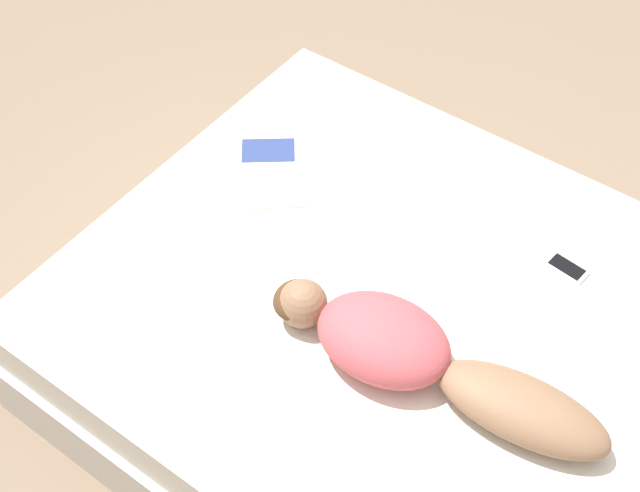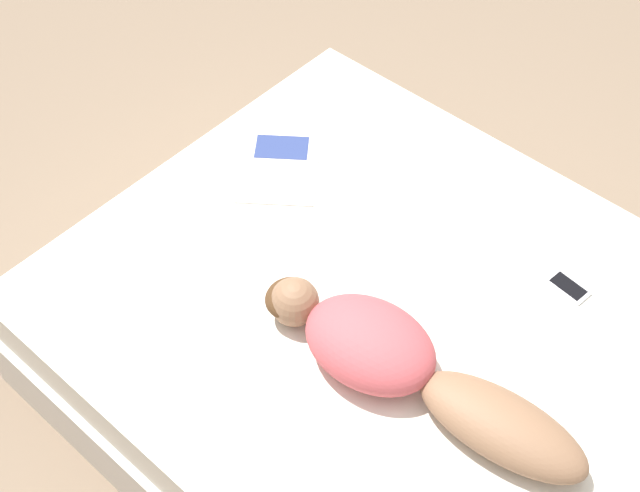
{
  "view_description": "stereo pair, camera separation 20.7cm",
  "coord_description": "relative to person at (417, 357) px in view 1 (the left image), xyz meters",
  "views": [
    {
      "loc": [
        -1.68,
        -0.93,
        3.06
      ],
      "look_at": [
        0.01,
        0.31,
        0.6
      ],
      "focal_mm": 50.0,
      "sensor_mm": 36.0,
      "label": 1
    },
    {
      "loc": [
        -1.55,
        -1.09,
        3.06
      ],
      "look_at": [
        0.01,
        0.31,
        0.6
      ],
      "focal_mm": 50.0,
      "sensor_mm": 36.0,
      "label": 2
    }
  ],
  "objects": [
    {
      "name": "bed",
      "position": [
        0.21,
        0.24,
        -0.37
      ],
      "size": [
        1.97,
        2.26,
        0.55
      ],
      "color": "beige",
      "rests_on": "ground_plane"
    },
    {
      "name": "person",
      "position": [
        0.0,
        0.0,
        0.0
      ],
      "size": [
        0.39,
        1.2,
        0.2
      ],
      "rotation": [
        0.0,
        0.0,
        0.11
      ],
      "color": "brown",
      "rests_on": "bed"
    },
    {
      "name": "open_magazine",
      "position": [
        0.46,
        0.98,
        -0.08
      ],
      "size": [
        0.52,
        0.5,
        0.01
      ],
      "rotation": [
        0.0,
        0.0,
        0.66
      ],
      "color": "silver",
      "rests_on": "bed"
    },
    {
      "name": "cell_phone",
      "position": [
        0.7,
        -0.21,
        -0.08
      ],
      "size": [
        0.09,
        0.16,
        0.01
      ],
      "rotation": [
        0.0,
        0.0,
        -0.11
      ],
      "color": "silver",
      "rests_on": "bed"
    },
    {
      "name": "ground_plane",
      "position": [
        0.21,
        0.24,
        -0.64
      ],
      "size": [
        12.0,
        12.0,
        0.0
      ],
      "primitive_type": "plane",
      "color": "#7A6651"
    }
  ]
}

